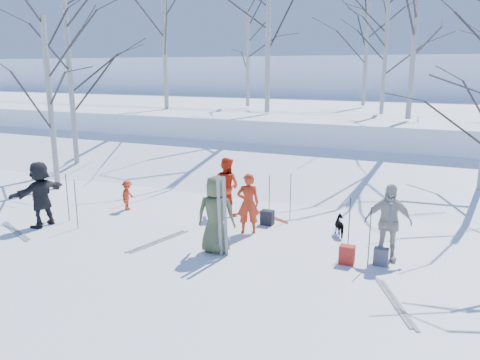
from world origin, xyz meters
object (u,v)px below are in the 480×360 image
at_px(skier_cream_east, 388,222).
at_px(backpack_red, 347,255).
at_px(skier_olive_center, 216,214).
at_px(backpack_grey, 381,257).
at_px(dog, 341,226).
at_px(backpack_dark, 267,218).
at_px(skier_red_seated, 128,195).
at_px(skier_redor_behind, 226,186).
at_px(skier_grey_west, 41,194).
at_px(skier_red_north, 248,203).

relative_size(skier_cream_east, backpack_red, 4.15).
xyz_separation_m(skier_olive_center, backpack_grey, (3.60, 0.76, -0.72)).
xyz_separation_m(dog, backpack_dark, (-2.02, 0.07, -0.06)).
relative_size(skier_red_seated, backpack_red, 2.16).
bearing_deg(skier_redor_behind, skier_grey_west, 47.73).
bearing_deg(skier_cream_east, backpack_grey, -114.61).
height_order(skier_red_seated, skier_cream_east, skier_cream_east).
bearing_deg(dog, skier_red_north, -12.73).
distance_m(skier_olive_center, skier_red_seated, 4.37).
distance_m(skier_redor_behind, backpack_dark, 1.62).
height_order(dog, backpack_dark, dog).
distance_m(skier_red_seated, backpack_dark, 4.34).
height_order(skier_cream_east, dog, skier_cream_east).
distance_m(skier_red_north, backpack_red, 2.96).
xyz_separation_m(skier_olive_center, skier_redor_behind, (-1.02, 2.72, -0.06)).
bearing_deg(skier_olive_center, dog, -150.04).
distance_m(backpack_grey, backpack_dark, 3.55).
bearing_deg(skier_grey_west, dog, 113.74).
bearing_deg(backpack_dark, skier_redor_behind, 163.54).
height_order(skier_redor_behind, backpack_red, skier_redor_behind).
bearing_deg(backpack_dark, skier_olive_center, -99.90).
xyz_separation_m(skier_olive_center, skier_red_seated, (-3.91, 1.89, -0.45)).
relative_size(skier_olive_center, skier_cream_east, 1.04).
xyz_separation_m(skier_red_north, skier_red_seated, (-4.08, 0.40, -0.34)).
relative_size(backpack_grey, backpack_dark, 0.95).
xyz_separation_m(skier_olive_center, skier_red_north, (0.17, 1.49, -0.12)).
distance_m(dog, backpack_grey, 1.88).
bearing_deg(skier_cream_east, skier_grey_west, 173.63).
relative_size(skier_redor_behind, skier_cream_east, 0.97).
distance_m(skier_olive_center, skier_redor_behind, 2.91).
xyz_separation_m(skier_red_north, backpack_grey, (3.42, -0.73, -0.60)).
bearing_deg(skier_red_seated, dog, -98.47).
distance_m(skier_red_north, dog, 2.43).
bearing_deg(backpack_dark, skier_cream_east, -20.01).
distance_m(skier_red_north, skier_cream_east, 3.51).
bearing_deg(skier_cream_east, skier_red_north, 158.74).
distance_m(skier_redor_behind, dog, 3.53).
height_order(skier_olive_center, backpack_grey, skier_olive_center).
xyz_separation_m(skier_red_seated, backpack_grey, (7.51, -1.13, -0.26)).
bearing_deg(skier_redor_behind, skier_cream_east, 173.01).
height_order(skier_red_north, dog, skier_red_north).
distance_m(skier_cream_east, dog, 1.77).
xyz_separation_m(skier_red_north, skier_redor_behind, (-1.20, 1.23, 0.05)).
bearing_deg(skier_cream_east, skier_olive_center, -178.12).
xyz_separation_m(skier_redor_behind, skier_grey_west, (-4.09, -2.95, 0.05)).
bearing_deg(skier_red_north, skier_red_seated, -33.49).
height_order(skier_redor_behind, dog, skier_redor_behind).
bearing_deg(skier_redor_behind, skier_olive_center, 122.59).
bearing_deg(backpack_grey, backpack_red, -160.85).
height_order(skier_redor_behind, skier_red_seated, skier_redor_behind).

